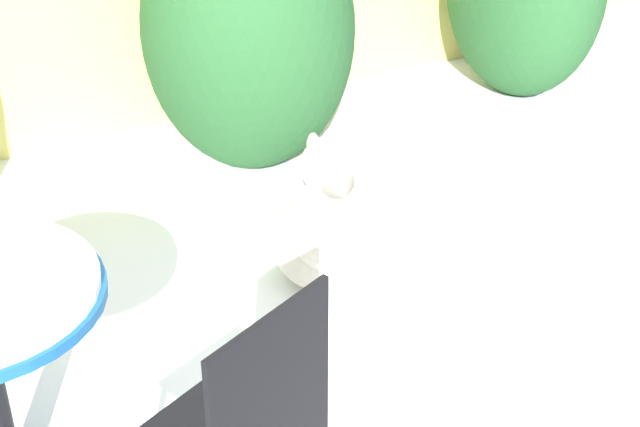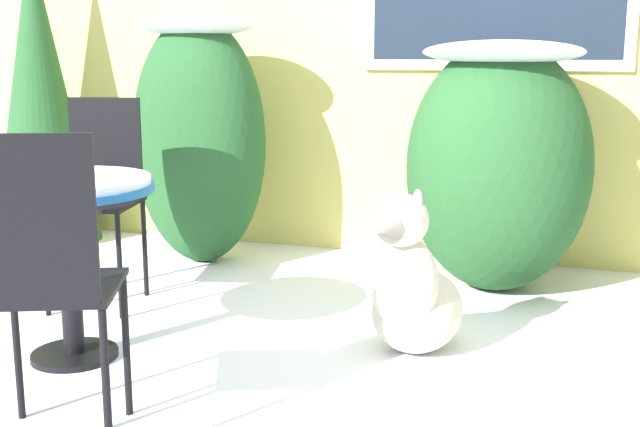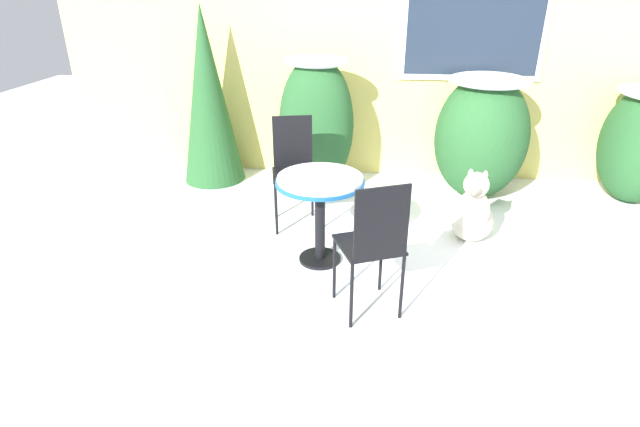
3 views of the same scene
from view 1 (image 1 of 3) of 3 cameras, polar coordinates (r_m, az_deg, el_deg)
name	(u,v)px [view 1 (image 1 of 3)]	position (r m, az deg, el deg)	size (l,w,h in m)	color
ground_plane	(297,413)	(3.17, -1.36, -11.50)	(16.00, 16.00, 0.00)	white
shrub_middle	(248,22)	(4.32, -4.22, 11.05)	(0.93, 0.94, 1.27)	#235128
dog	(324,229)	(3.55, 0.21, -0.90)	(0.45, 0.64, 0.70)	beige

